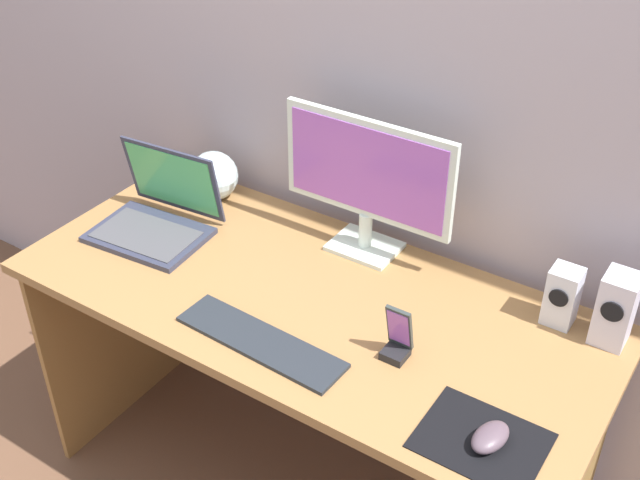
% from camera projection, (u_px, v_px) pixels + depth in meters
% --- Properties ---
extents(wall_back, '(6.00, 0.04, 2.50)m').
position_uv_depth(wall_back, '(394.00, 57.00, 1.98)').
color(wall_back, '#A89CA5').
rests_on(wall_back, ground_plane).
extents(desk, '(1.51, 0.67, 0.75)m').
position_uv_depth(desk, '(309.00, 341.00, 2.08)').
color(desk, olive).
rests_on(desk, ground_plane).
extents(monitor, '(0.48, 0.14, 0.38)m').
position_uv_depth(monitor, '(367.00, 179.00, 2.04)').
color(monitor, silver).
rests_on(monitor, desk).
extents(speaker_right, '(0.08, 0.09, 0.18)m').
position_uv_depth(speaker_right, '(616.00, 309.00, 1.80)').
color(speaker_right, silver).
rests_on(speaker_right, desk).
extents(speaker_near_monitor, '(0.07, 0.07, 0.15)m').
position_uv_depth(speaker_near_monitor, '(562.00, 296.00, 1.87)').
color(speaker_near_monitor, silver).
rests_on(speaker_near_monitor, desk).
extents(laptop, '(0.33, 0.29, 0.23)m').
position_uv_depth(laptop, '(157.00, 216.00, 2.21)').
color(laptop, '#303346').
rests_on(laptop, desk).
extents(fishbowl, '(0.15, 0.15, 0.15)m').
position_uv_depth(fishbowl, '(214.00, 176.00, 2.35)').
color(fishbowl, silver).
rests_on(fishbowl, desk).
extents(keyboard_external, '(0.43, 0.13, 0.01)m').
position_uv_depth(keyboard_external, '(260.00, 342.00, 1.84)').
color(keyboard_external, '#23282E').
rests_on(keyboard_external, desk).
extents(mousepad, '(0.25, 0.20, 0.00)m').
position_uv_depth(mousepad, '(481.00, 441.00, 1.60)').
color(mousepad, black).
rests_on(mousepad, desk).
extents(mouse, '(0.08, 0.11, 0.04)m').
position_uv_depth(mouse, '(490.00, 437.00, 1.58)').
color(mouse, '#574651').
rests_on(mouse, mousepad).
extents(phone_in_dock, '(0.06, 0.06, 0.14)m').
position_uv_depth(phone_in_dock, '(397.00, 339.00, 1.78)').
color(phone_in_dock, black).
rests_on(phone_in_dock, desk).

